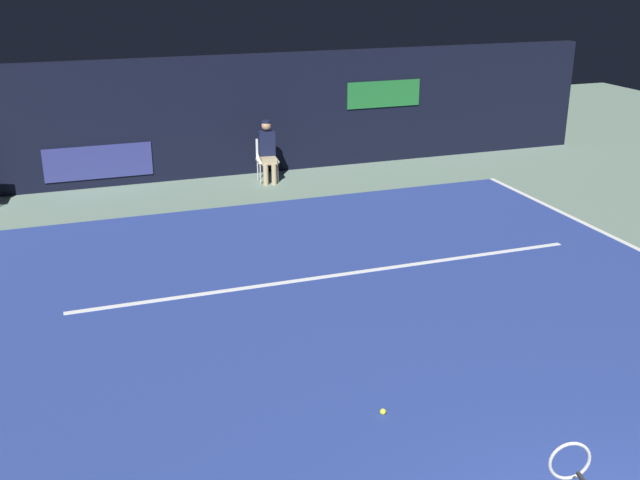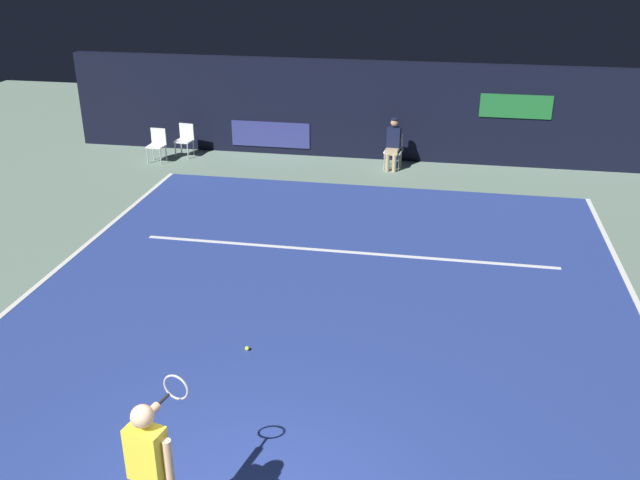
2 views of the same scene
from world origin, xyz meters
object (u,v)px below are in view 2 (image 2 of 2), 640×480
(courtside_chair_far, at_px, (185,138))
(tennis_player, at_px, (151,468))
(courtside_chair_near, at_px, (157,143))
(line_judge_on_chair, at_px, (393,143))
(tennis_ball, at_px, (247,348))

(courtside_chair_far, bearing_deg, tennis_player, -70.66)
(tennis_player, distance_m, courtside_chair_near, 13.17)
(line_judge_on_chair, distance_m, courtside_chair_near, 6.28)
(courtside_chair_near, height_order, courtside_chair_far, same)
(courtside_chair_near, distance_m, tennis_ball, 9.89)
(courtside_chair_far, bearing_deg, tennis_ball, -64.57)
(tennis_player, height_order, line_judge_on_chair, tennis_player)
(tennis_player, xyz_separation_m, line_judge_on_chair, (1.22, 12.65, -0.30))
(line_judge_on_chair, distance_m, courtside_chair_far, 5.70)
(courtside_chair_near, bearing_deg, courtside_chair_far, 47.79)
(tennis_player, height_order, courtside_chair_far, tennis_player)
(tennis_ball, bearing_deg, tennis_player, -88.14)
(tennis_player, height_order, courtside_chair_near, tennis_player)
(line_judge_on_chair, bearing_deg, tennis_ball, -98.37)
(courtside_chair_far, bearing_deg, courtside_chair_near, -132.21)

